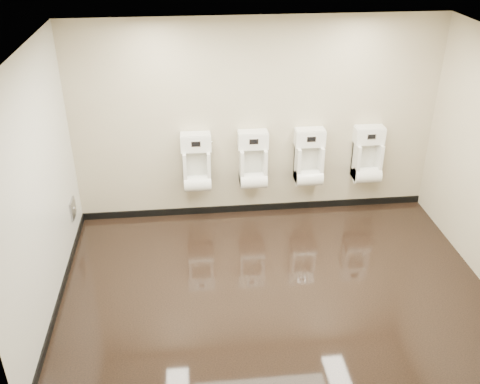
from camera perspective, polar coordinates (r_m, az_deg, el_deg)
The scene contains 13 objects.
ground at distance 6.50m, azimuth 3.64°, elevation -9.76°, with size 5.00×3.50×0.00m, color black.
ceiling at distance 5.25m, azimuth 4.60°, elevation 14.96°, with size 5.00×3.50×0.00m, color silver.
back_wall at distance 7.32m, azimuth 1.76°, elevation 7.54°, with size 5.00×0.02×2.80m, color #BFB497.
front_wall at distance 4.30m, azimuth 8.01°, elevation -9.50°, with size 5.00×0.02×2.80m, color #BFB497.
left_wall at distance 5.87m, azimuth -20.73°, elevation 0.00°, with size 0.02×3.50×2.80m, color #BFB497.
tile_overlay_left at distance 5.87m, azimuth -20.69°, elevation 0.00°, with size 0.01×3.50×2.80m, color white.
skirting_back at distance 7.89m, azimuth 1.63°, elevation -1.67°, with size 5.00×0.02×0.10m, color black.
skirting_left at distance 6.59m, azimuth -18.60°, elevation -10.35°, with size 0.02×3.50×0.10m, color black.
access_panel at distance 7.31m, azimuth -17.41°, elevation -1.69°, with size 0.04×0.25×0.25m.
urinal_0 at distance 7.36m, azimuth -4.63°, elevation 2.73°, with size 0.42×0.32×0.79m.
urinal_1 at distance 7.41m, azimuth 1.40°, elevation 3.01°, with size 0.42×0.32×0.79m.
urinal_2 at distance 7.54m, azimuth 7.36°, elevation 3.26°, with size 0.42×0.32×0.79m.
urinal_3 at distance 7.77m, azimuth 13.43°, elevation 3.48°, with size 0.42×0.32×0.79m.
Camera 1 is at (-0.94, -5.01, 4.04)m, focal length 40.00 mm.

